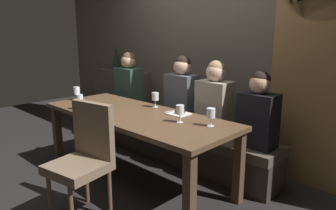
{
  "coord_description": "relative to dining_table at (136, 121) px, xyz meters",
  "views": [
    {
      "loc": [
        2.45,
        -2.06,
        1.58
      ],
      "look_at": [
        0.28,
        0.19,
        0.84
      ],
      "focal_mm": 34.31,
      "sensor_mm": 36.0,
      "label": 1
    }
  ],
  "objects": [
    {
      "name": "back_wall_tiled",
      "position": [
        0.0,
        1.22,
        0.85
      ],
      "size": [
        6.0,
        0.12,
        3.0
      ],
      "primitive_type": "cube",
      "color": "brown",
      "rests_on": "ground"
    },
    {
      "name": "folded_napkin",
      "position": [
        -0.85,
        -0.14,
        0.09
      ],
      "size": [
        0.11,
        0.1,
        0.01
      ],
      "primitive_type": "cube",
      "rotation": [
        0.0,
        0.0,
        0.04
      ],
      "color": "silver",
      "rests_on": "dining_table"
    },
    {
      "name": "fork_on_table",
      "position": [
        0.22,
        0.31,
        0.09
      ],
      "size": [
        0.04,
        0.17,
        0.01
      ],
      "primitive_type": "cube",
      "rotation": [
        0.0,
        0.0,
        -0.14
      ],
      "color": "silver",
      "rests_on": "dining_table"
    },
    {
      "name": "wine_glass_end_left",
      "position": [
        0.55,
        0.07,
        0.2
      ],
      "size": [
        0.08,
        0.08,
        0.16
      ],
      "color": "silver",
      "rests_on": "dining_table"
    },
    {
      "name": "back_counter",
      "position": [
        -1.55,
        1.04,
        -0.18
      ],
      "size": [
        1.1,
        0.28,
        0.95
      ],
      "primitive_type": "cube",
      "color": "#494138",
      "rests_on": "ground"
    },
    {
      "name": "chair_near_side",
      "position": [
        0.18,
        -0.72,
        -0.09
      ],
      "size": [
        0.51,
        0.51,
        0.98
      ],
      "color": "brown",
      "rests_on": "ground"
    },
    {
      "name": "ground",
      "position": [
        0.0,
        0.0,
        -0.65
      ],
      "size": [
        9.0,
        9.0,
        0.0
      ],
      "primitive_type": "plane",
      "color": "black"
    },
    {
      "name": "diner_bearded",
      "position": [
        0.01,
        0.71,
        0.19
      ],
      "size": [
        0.36,
        0.24,
        0.84
      ],
      "color": "#4C515B",
      "rests_on": "banquette_bench"
    },
    {
      "name": "wine_glass_near_right",
      "position": [
        -0.54,
        -0.31,
        0.2
      ],
      "size": [
        0.08,
        0.08,
        0.16
      ],
      "color": "silver",
      "rests_on": "dining_table"
    },
    {
      "name": "diner_near_end",
      "position": [
        1.0,
        0.71,
        0.15
      ],
      "size": [
        0.36,
        0.24,
        0.75
      ],
      "color": "black",
      "rests_on": "banquette_bench"
    },
    {
      "name": "wine_glass_far_right",
      "position": [
        0.83,
        0.17,
        0.2
      ],
      "size": [
        0.08,
        0.08,
        0.16
      ],
      "color": "silver",
      "rests_on": "dining_table"
    },
    {
      "name": "wine_glass_end_right",
      "position": [
        -0.04,
        0.33,
        0.2
      ],
      "size": [
        0.08,
        0.08,
        0.16
      ],
      "color": "silver",
      "rests_on": "dining_table"
    },
    {
      "name": "banquette_bench",
      "position": [
        0.0,
        0.7,
        -0.42
      ],
      "size": [
        2.5,
        0.44,
        0.45
      ],
      "color": "#312A23",
      "rests_on": "ground"
    },
    {
      "name": "wine_glass_center_back",
      "position": [
        -0.98,
        -0.09,
        0.2
      ],
      "size": [
        0.08,
        0.08,
        0.16
      ],
      "color": "silver",
      "rests_on": "dining_table"
    },
    {
      "name": "wine_bottle_dark_red",
      "position": [
        -1.7,
        1.06,
        0.42
      ],
      "size": [
        0.08,
        0.08,
        0.33
      ],
      "color": "black",
      "rests_on": "back_counter"
    },
    {
      "name": "dining_table",
      "position": [
        0.0,
        0.0,
        0.0
      ],
      "size": [
        2.2,
        0.84,
        0.74
      ],
      "color": "#493422",
      "rests_on": "ground"
    },
    {
      "name": "arched_door",
      "position": [
        1.35,
        1.15,
        0.71
      ],
      "size": [
        0.9,
        0.05,
        2.55
      ],
      "color": "olive",
      "rests_on": "ground"
    },
    {
      "name": "diner_far_end",
      "position": [
        0.48,
        0.7,
        0.18
      ],
      "size": [
        0.36,
        0.24,
        0.81
      ],
      "color": "#9E9384",
      "rests_on": "banquette_bench"
    },
    {
      "name": "dessert_plate",
      "position": [
        0.36,
        0.28,
        0.1
      ],
      "size": [
        0.19,
        0.19,
        0.05
      ],
      "color": "white",
      "rests_on": "dining_table"
    },
    {
      "name": "diner_redhead",
      "position": [
        -0.99,
        0.73,
        0.19
      ],
      "size": [
        0.36,
        0.24,
        0.83
      ],
      "color": "#2D473D",
      "rests_on": "banquette_bench"
    }
  ]
}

